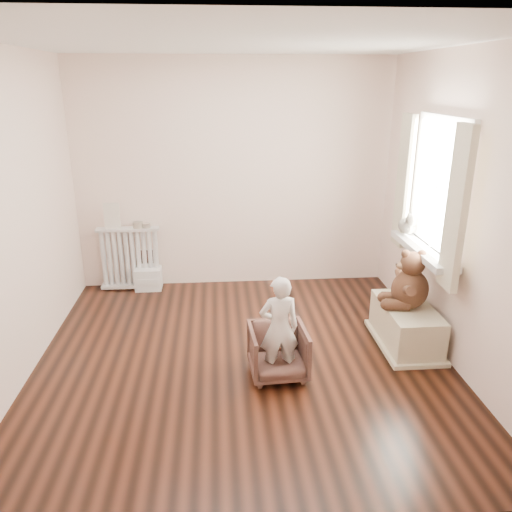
{
  "coord_description": "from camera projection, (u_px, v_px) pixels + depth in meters",
  "views": [
    {
      "loc": [
        -0.19,
        -3.89,
        2.33
      ],
      "look_at": [
        0.15,
        0.45,
        0.8
      ],
      "focal_mm": 35.0,
      "sensor_mm": 36.0,
      "label": 1
    }
  ],
  "objects": [
    {
      "name": "toy_vanity",
      "position": [
        148.0,
        267.0,
        5.83
      ],
      "size": [
        0.3,
        0.22,
        0.48
      ],
      "primitive_type": "cube",
      "color": "silver",
      "rests_on": "floor"
    },
    {
      "name": "armchair",
      "position": [
        278.0,
        352.0,
        4.12
      ],
      "size": [
        0.49,
        0.5,
        0.43
      ],
      "primitive_type": "imported",
      "rotation": [
        0.0,
        0.0,
        0.07
      ],
      "color": "brown",
      "rests_on": "floor"
    },
    {
      "name": "window_sill",
      "position": [
        423.0,
        250.0,
        4.56
      ],
      "size": [
        0.22,
        1.1,
        0.06
      ],
      "primitive_type": "cube",
      "color": "silver",
      "rests_on": "right_wall"
    },
    {
      "name": "curtain_right",
      "position": [
        404.0,
        182.0,
        4.92
      ],
      "size": [
        0.06,
        0.26,
        1.3
      ],
      "primitive_type": "cube",
      "color": "beige",
      "rests_on": "right_wall"
    },
    {
      "name": "plush_cat",
      "position": [
        407.0,
        225.0,
        4.88
      ],
      "size": [
        0.26,
        0.32,
        0.24
      ],
      "primitive_type": null,
      "rotation": [
        0.0,
        0.0,
        -0.37
      ],
      "color": "slate",
      "rests_on": "window_sill"
    },
    {
      "name": "child",
      "position": [
        279.0,
        328.0,
        3.99
      ],
      "size": [
        0.34,
        0.23,
        0.88
      ],
      "primitive_type": "imported",
      "rotation": [
        0.0,
        0.0,
        3.21
      ],
      "color": "silver",
      "rests_on": "armchair"
    },
    {
      "name": "tin_b",
      "position": [
        146.0,
        225.0,
        5.69
      ],
      "size": [
        0.09,
        0.09,
        0.05
      ],
      "primitive_type": "cylinder",
      "color": "#A59E8C",
      "rests_on": "radiator"
    },
    {
      "name": "floor",
      "position": [
        243.0,
        358.0,
        4.44
      ],
      "size": [
        3.6,
        3.6,
        0.01
      ],
      "primitive_type": "cube",
      "color": "black",
      "rests_on": "ground"
    },
    {
      "name": "curtain_left",
      "position": [
        457.0,
        210.0,
        3.85
      ],
      "size": [
        0.06,
        0.26,
        1.3
      ],
      "primitive_type": "cube",
      "color": "beige",
      "rests_on": "right_wall"
    },
    {
      "name": "radiator",
      "position": [
        130.0,
        257.0,
        5.8
      ],
      "size": [
        0.71,
        0.13,
        0.75
      ],
      "primitive_type": "cube",
      "color": "silver",
      "rests_on": "floor"
    },
    {
      "name": "teddy_bear",
      "position": [
        411.0,
        278.0,
        4.45
      ],
      "size": [
        0.48,
        0.39,
        0.53
      ],
      "primitive_type": null,
      "rotation": [
        0.0,
        0.0,
        -0.14
      ],
      "color": "#381F13",
      "rests_on": "toy_bench"
    },
    {
      "name": "ceiling",
      "position": [
        240.0,
        41.0,
        3.58
      ],
      "size": [
        3.6,
        3.6,
        0.01
      ],
      "primitive_type": "cube",
      "color": "white",
      "rests_on": "ground"
    },
    {
      "name": "front_wall",
      "position": [
        262.0,
        316.0,
        2.32
      ],
      "size": [
        3.6,
        0.02,
        2.6
      ],
      "primitive_type": "cube",
      "color": "white",
      "rests_on": "ground"
    },
    {
      "name": "right_wall",
      "position": [
        458.0,
        212.0,
        4.15
      ],
      "size": [
        0.02,
        3.6,
        2.6
      ],
      "primitive_type": "cube",
      "color": "white",
      "rests_on": "ground"
    },
    {
      "name": "paper_doll",
      "position": [
        112.0,
        216.0,
        5.62
      ],
      "size": [
        0.18,
        0.02,
        0.29
      ],
      "primitive_type": "cube",
      "color": "beige",
      "rests_on": "radiator"
    },
    {
      "name": "tin_a",
      "position": [
        138.0,
        225.0,
        5.68
      ],
      "size": [
        0.11,
        0.11,
        0.07
      ],
      "primitive_type": "cylinder",
      "color": "#A59E8C",
      "rests_on": "radiator"
    },
    {
      "name": "back_wall",
      "position": [
        234.0,
        176.0,
        5.7
      ],
      "size": [
        3.6,
        0.02,
        2.6
      ],
      "primitive_type": "cube",
      "color": "white",
      "rests_on": "ground"
    },
    {
      "name": "window",
      "position": [
        440.0,
        187.0,
        4.37
      ],
      "size": [
        0.03,
        0.9,
        1.1
      ],
      "primitive_type": "cube",
      "color": "white",
      "rests_on": "right_wall"
    },
    {
      "name": "toy_bench",
      "position": [
        406.0,
        325.0,
        4.61
      ],
      "size": [
        0.44,
        0.82,
        0.39
      ],
      "primitive_type": "cube",
      "color": "beige",
      "rests_on": "floor"
    },
    {
      "name": "left_wall",
      "position": [
        11.0,
        221.0,
        3.88
      ],
      "size": [
        0.02,
        3.6,
        2.6
      ],
      "primitive_type": "cube",
      "color": "white",
      "rests_on": "ground"
    }
  ]
}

